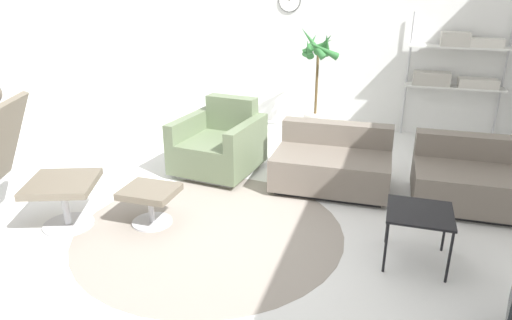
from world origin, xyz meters
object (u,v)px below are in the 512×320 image
Objects in this scene: armchair_red at (220,146)px; shelf_unit at (457,65)px; couch_second at (464,180)px; side_table at (420,216)px; lounge_chair at (18,149)px; ottoman at (150,198)px; potted_plant at (316,91)px; couch_low at (332,165)px.

shelf_unit is (2.57, 1.98, 0.74)m from armchair_red.
couch_second reaches higher than side_table.
couch_second is 0.57× the size of shelf_unit.
armchair_red is at bearing 148.77° from side_table.
lounge_chair is 1.27× the size of armchair_red.
armchair_red is (0.13, 1.35, 0.04)m from ottoman.
shelf_unit is at bearing 114.33° from lounge_chair.
potted_plant is at bearing 129.60° from lounge_chair.
ottoman is 0.28× the size of shelf_unit.
side_table is at bearing -98.01° from shelf_unit.
lounge_chair reaches higher than armchair_red.
ottoman is at bearing 41.47° from couch_low.
lounge_chair reaches higher than couch_low.
side_table is at bearing 122.75° from couch_low.
potted_plant reaches higher than couch_low.
shelf_unit is (0.00, 2.06, 0.79)m from couch_second.
couch_second is (2.70, 1.27, -0.01)m from ottoman.
potted_plant is (-0.50, 1.67, 0.41)m from couch_low.
ottoman is at bearing 24.12° from couch_second.
couch_low is (2.40, 1.68, -0.49)m from lounge_chair.
side_table is 0.28× the size of shelf_unit.
couch_low reaches higher than side_table.
lounge_chair is at bearing 22.97° from couch_second.
ottoman is 1.36m from armchair_red.
potted_plant is (-1.78, 1.70, 0.41)m from couch_second.
couch_low is 2.51× the size of side_table.
shelf_unit is at bearing 50.92° from ottoman.
couch_low reaches higher than ottoman.
side_table is (3.22, 0.44, -0.34)m from lounge_chair.
lounge_chair is 2.62× the size of side_table.
shelf_unit reaches higher than couch_second.
side_table is 0.32× the size of potted_plant.
shelf_unit reaches higher than potted_plant.
couch_second is 2.20m from shelf_unit.
armchair_red is 1.84m from potted_plant.
lounge_chair is 1.15m from ottoman.
armchair_red is at bearing -2.93° from couch_second.
ottoman is 0.98× the size of side_table.
ottoman is at bearing -107.20° from potted_plant.
potted_plant is 1.86m from shelf_unit.
side_table reaches higher than ottoman.
couch_second is at bearing -90.13° from shelf_unit.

